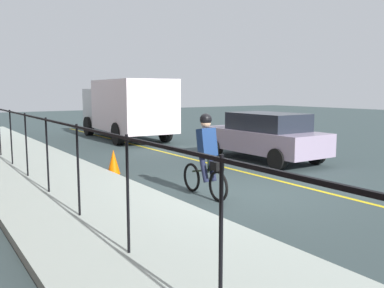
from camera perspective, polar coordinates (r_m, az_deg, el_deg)
ground_plane at (r=9.51m, az=7.31°, el=-6.77°), size 80.00×80.00×0.00m
lane_line_centre at (r=10.60m, az=13.91°, el=-5.44°), size 36.00×0.12×0.01m
sidewalk at (r=7.78m, az=-12.30°, el=-9.53°), size 40.00×3.20×0.15m
iron_fence at (r=8.34m, az=-17.60°, el=0.37°), size 18.23×0.04×1.60m
cyclist_lead at (r=8.97m, az=1.99°, el=-1.63°), size 1.71×0.37×1.83m
patrol_sedan at (r=13.91m, az=9.86°, el=1.13°), size 4.42×1.96×1.58m
box_truck_background at (r=19.91m, az=-8.96°, el=5.10°), size 6.84×2.86×2.78m
traffic_cone_near at (r=11.75m, az=-10.70°, el=-2.42°), size 0.36×0.36×0.68m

